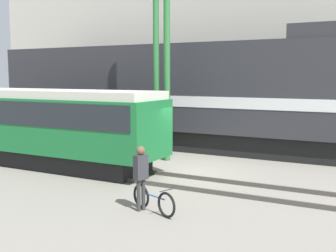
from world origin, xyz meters
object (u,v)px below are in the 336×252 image
at_px(bicycle, 153,200).
at_px(person, 141,171).
at_px(utility_pole_left, 156,49).
at_px(freight_locomotive, 165,94).
at_px(utility_pole_center, 167,72).
at_px(streetcar, 30,122).

relative_size(bicycle, person, 0.93).
bearing_deg(bicycle, utility_pole_left, 118.82).
xyz_separation_m(freight_locomotive, bicycle, (4.81, -9.63, -2.34)).
relative_size(freight_locomotive, utility_pole_center, 2.50).
xyz_separation_m(bicycle, person, (-0.38, -0.00, 0.74)).
distance_m(freight_locomotive, person, 10.72).
distance_m(freight_locomotive, streetcar, 7.17).
distance_m(streetcar, bicycle, 8.36).
height_order(streetcar, bicycle, streetcar).
xyz_separation_m(utility_pole_left, utility_pole_center, (0.52, 0.00, -0.98)).
xyz_separation_m(streetcar, utility_pole_left, (4.13, 3.26, 3.01)).
bearing_deg(utility_pole_left, streetcar, -141.72).
bearing_deg(utility_pole_center, freight_locomotive, 119.34).
bearing_deg(freight_locomotive, person, -65.28).
height_order(freight_locomotive, utility_pole_left, utility_pole_left).
bearing_deg(utility_pole_center, streetcar, -144.97).
xyz_separation_m(freight_locomotive, utility_pole_center, (1.83, -3.26, 1.10)).
distance_m(freight_locomotive, utility_pole_left, 4.09).
xyz_separation_m(freight_locomotive, streetcar, (-2.82, -6.52, -0.93)).
distance_m(person, utility_pole_center, 7.39).
height_order(person, utility_pole_left, utility_pole_left).
bearing_deg(utility_pole_left, freight_locomotive, 111.93).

